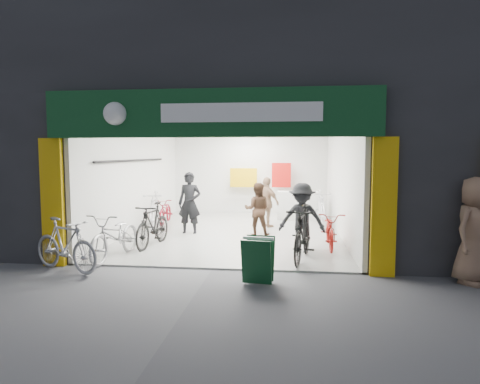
% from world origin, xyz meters
% --- Properties ---
extents(ground, '(60.00, 60.00, 0.00)m').
position_xyz_m(ground, '(0.00, 0.00, 0.00)').
color(ground, '#56565B').
rests_on(ground, ground).
extents(building, '(17.00, 10.27, 8.00)m').
position_xyz_m(building, '(0.91, 4.99, 4.31)').
color(building, '#232326').
rests_on(building, ground).
extents(bike_left_front, '(0.90, 2.04, 1.04)m').
position_xyz_m(bike_left_front, '(-2.22, 0.60, 0.52)').
color(bike_left_front, '#AFAEB3').
rests_on(bike_left_front, ground).
extents(bike_left_midfront, '(0.71, 1.87, 1.10)m').
position_xyz_m(bike_left_midfront, '(-1.80, 1.84, 0.55)').
color(bike_left_midfront, black).
rests_on(bike_left_midfront, ground).
extents(bike_left_midback, '(0.70, 1.65, 0.84)m').
position_xyz_m(bike_left_midback, '(-2.50, 5.28, 0.42)').
color(bike_left_midback, maroon).
rests_on(bike_left_midback, ground).
extents(bike_left_back, '(0.88, 2.00, 1.16)m').
position_xyz_m(bike_left_back, '(-2.50, 4.16, 0.58)').
color(bike_left_back, silver).
rests_on(bike_left_back, ground).
extents(bike_right_front, '(0.91, 2.05, 1.19)m').
position_xyz_m(bike_right_front, '(1.80, 0.92, 0.60)').
color(bike_right_front, black).
rests_on(bike_right_front, ground).
extents(bike_right_mid, '(0.63, 1.73, 0.90)m').
position_xyz_m(bike_right_mid, '(2.50, 2.23, 0.45)').
color(bike_right_mid, maroon).
rests_on(bike_right_mid, ground).
extents(bike_right_back, '(0.64, 1.90, 1.12)m').
position_xyz_m(bike_right_back, '(2.50, 5.64, 0.56)').
color(bike_right_back, silver).
rests_on(bike_right_back, ground).
extents(parked_bike, '(1.80, 1.16, 1.05)m').
position_xyz_m(parked_bike, '(-2.80, -0.44, 0.53)').
color(parked_bike, '#B0B0B5').
rests_on(parked_bike, ground).
extents(customer_a, '(0.67, 0.46, 1.77)m').
position_xyz_m(customer_a, '(-1.29, 3.56, 0.89)').
color(customer_a, black).
rests_on(customer_a, ground).
extents(customer_b, '(0.74, 0.59, 1.48)m').
position_xyz_m(customer_b, '(0.62, 3.63, 0.74)').
color(customer_b, '#3D281C').
rests_on(customer_b, ground).
extents(customer_c, '(1.11, 0.71, 1.62)m').
position_xyz_m(customer_c, '(1.80, 1.59, 0.81)').
color(customer_c, black).
rests_on(customer_c, ground).
extents(customer_d, '(0.96, 0.87, 1.57)m').
position_xyz_m(customer_d, '(0.82, 4.87, 0.79)').
color(customer_d, '#957156').
rests_on(customer_d, ground).
extents(pedestrian_near, '(1.10, 1.04, 1.89)m').
position_xyz_m(pedestrian_near, '(4.75, -0.30, 0.95)').
color(pedestrian_near, '#8B6851').
rests_on(pedestrian_near, ground).
extents(sandwich_board, '(0.58, 0.60, 0.81)m').
position_xyz_m(sandwich_board, '(0.98, -0.79, 0.45)').
color(sandwich_board, '#0E3B1D').
rests_on(sandwich_board, ground).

